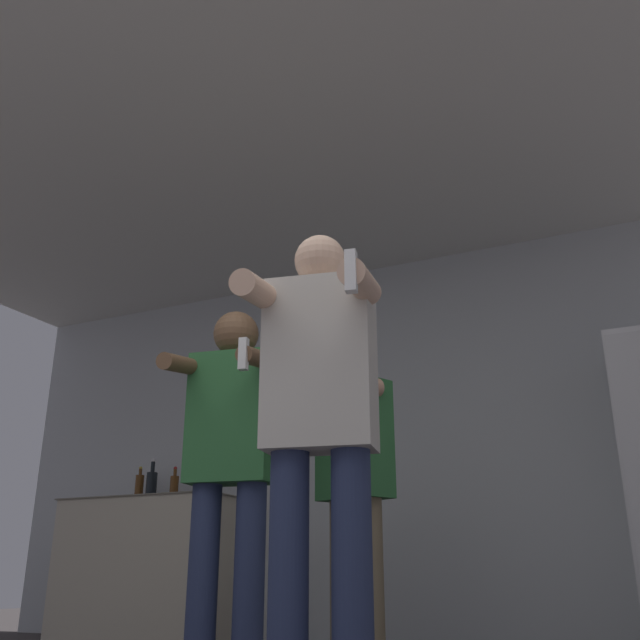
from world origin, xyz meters
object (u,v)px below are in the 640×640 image
Objects in this scene: bottle_green_wine at (174,486)px; person_spectator_back at (353,462)px; bottle_tall_gin at (200,482)px; bottle_short_whiskey at (151,484)px; person_woman_foreground at (319,416)px; bottle_clear_vodka at (139,487)px; person_man_side at (230,453)px.

person_spectator_back is at bearing -29.69° from bottle_green_wine.
bottle_short_whiskey is at bearing 180.00° from bottle_tall_gin.
bottle_short_whiskey is 1.03× the size of bottle_tall_gin.
person_spectator_back is (2.03, -1.04, -0.11)m from bottle_short_whiskey.
bottle_clear_vodka is at bearing 139.41° from person_woman_foreground.
person_man_side reaches higher than bottle_short_whiskey.
bottle_tall_gin is (0.22, 0.00, 0.02)m from bottle_green_wine.
bottle_clear_vodka is 0.16× the size of person_spectator_back.
bottle_green_wine is at bearing -0.00° from bottle_short_whiskey.
person_spectator_back is at bearing 106.81° from person_woman_foreground.
bottle_tall_gin is 1.92m from person_man_side.
person_woman_foreground is 1.05× the size of person_spectator_back.
bottle_tall_gin is 0.19× the size of person_spectator_back.
person_spectator_back is (-0.32, 1.07, 0.01)m from person_woman_foreground.
person_woman_foreground is at bearing -73.19° from person_spectator_back.
bottle_tall_gin is 0.18× the size of person_man_side.
person_spectator_back is at bearing 47.68° from person_man_side.
bottle_tall_gin reaches higher than bottle_clear_vodka.
person_woman_foreground reaches higher than person_spectator_back.
bottle_clear_vodka is at bearing 154.07° from person_spectator_back.
person_spectator_back is (0.42, 0.46, -0.01)m from person_man_side.
person_woman_foreground is 0.96m from person_man_side.
person_woman_foreground reaches higher than bottle_clear_vodka.
bottle_tall_gin is at bearing 0.00° from bottle_green_wine.
bottle_tall_gin is at bearing -0.00° from bottle_short_whiskey.
person_spectator_back reaches higher than bottle_tall_gin.
person_spectator_back reaches higher than bottle_clear_vodka.
bottle_clear_vodka is (-0.32, 0.00, 0.01)m from bottle_green_wine.
bottle_short_whiskey reaches higher than bottle_clear_vodka.
bottle_short_whiskey is 0.19× the size of person_woman_foreground.
bottle_green_wine is 0.14× the size of person_woman_foreground.
person_man_side is at bearing -46.73° from bottle_green_wine.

